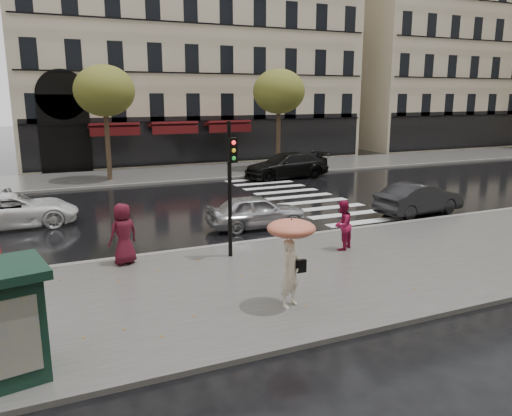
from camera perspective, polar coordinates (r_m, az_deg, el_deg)
name	(u,v)px	position (r m, az deg, el deg)	size (l,w,h in m)	color
ground	(276,275)	(14.15, 2.31, -7.68)	(160.00, 160.00, 0.00)	black
near_sidewalk	(284,279)	(13.71, 3.24, -8.11)	(90.00, 7.00, 0.12)	#474744
far_sidewalk	(141,176)	(31.81, -13.00, 3.60)	(90.00, 6.00, 0.12)	#474744
near_kerb	(237,244)	(16.73, -2.24, -4.18)	(90.00, 0.25, 0.14)	slate
far_kerb	(152,183)	(28.91, -11.85, 2.78)	(90.00, 0.25, 0.14)	slate
zebra_crossing	(299,196)	(25.04, 4.93, 1.34)	(3.60, 11.75, 0.01)	silver
bldg_far_corner	(181,15)	(44.00, -8.57, 20.94)	(26.00, 14.00, 22.90)	#B7A88C
bldg_far_right	(443,33)	(58.19, 20.63, 18.25)	(24.00, 14.00, 22.90)	#B7A88C
tree_far_left	(104,91)	(30.13, -16.94, 12.65)	(3.40, 3.40, 6.64)	#38281C
tree_far_right	(279,92)	(33.39, 2.62, 13.13)	(3.40, 3.40, 6.64)	#38281C
woman_umbrella	(291,248)	(11.45, 4.03, -4.58)	(1.12, 1.12, 2.15)	#F4E6C9
woman_red	(342,225)	(16.06, 9.82, -1.94)	(0.78, 0.60, 1.60)	#9A123E
man_burgundy	(123,234)	(14.96, -14.93, -2.86)	(0.88, 0.57, 1.81)	#4D0F1C
traffic_light	(231,177)	(14.75, -2.91, 3.61)	(0.26, 0.38, 4.09)	black
car_silver	(257,211)	(18.90, 0.06, -0.38)	(1.52, 3.78, 1.29)	#B8B7BD
car_darkgrey	(419,199)	(22.20, 18.14, 1.02)	(1.42, 4.06, 1.34)	black
car_white	(13,210)	(21.14, -26.00, -0.26)	(2.17, 4.70, 1.31)	white
car_black	(286,165)	(30.58, 3.49, 4.89)	(2.16, 5.31, 1.54)	black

